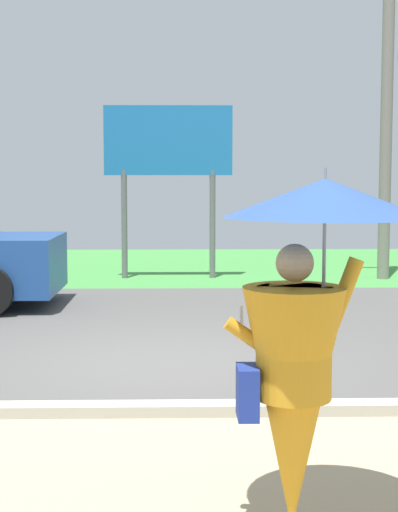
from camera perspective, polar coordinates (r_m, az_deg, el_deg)
The scene contains 4 objects.
ground_plane at distance 12.07m, azimuth -2.21°, elevation -4.53°, with size 40.00×22.00×0.20m.
monk_pedestrian at distance 4.72m, azimuth 7.31°, elevation -5.53°, with size 1.17×1.17×2.13m.
utility_pole at distance 16.92m, azimuth 13.14°, elevation 12.62°, with size 1.80×0.24×7.99m.
roadside_billboard at distance 16.51m, azimuth -2.18°, elevation 7.26°, with size 2.60×0.12×3.50m.
Camera 1 is at (0.17, -8.93, 2.08)m, focal length 56.77 mm.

